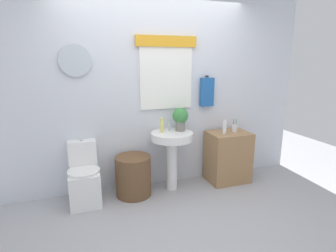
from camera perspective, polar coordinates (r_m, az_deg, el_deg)
name	(u,v)px	position (r m, az deg, el deg)	size (l,w,h in m)	color
ground_plane	(185,225)	(3.09, 3.56, -20.14)	(8.00, 8.00, 0.00)	#A3A3A8
back_wall	(154,92)	(3.68, -2.91, 7.18)	(4.40, 0.18, 2.60)	silver
toilet	(84,179)	(3.55, -17.30, -10.65)	(0.38, 0.51, 0.77)	white
laundry_hamper	(133,176)	(3.59, -7.34, -10.41)	(0.46, 0.46, 0.53)	brown
pedestal_sink	(172,146)	(3.59, 0.82, -4.24)	(0.56, 0.56, 0.80)	white
faucet	(169,127)	(3.64, 0.21, -0.16)	(0.03, 0.03, 0.10)	silver
wooden_cabinet	(228,157)	(4.03, 12.54, -6.36)	(0.58, 0.44, 0.73)	#9E754C
soap_bottle	(162,125)	(3.53, -1.27, 0.16)	(0.05, 0.05, 0.19)	#DBD166
potted_plant	(180,117)	(3.60, 2.63, 1.83)	(0.21, 0.21, 0.31)	slate
lotion_bottle	(225,127)	(3.82, 11.90, -0.21)	(0.05, 0.05, 0.19)	white
toothbrush_cup	(235,128)	(3.98, 13.94, -0.41)	(0.08, 0.08, 0.19)	silver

